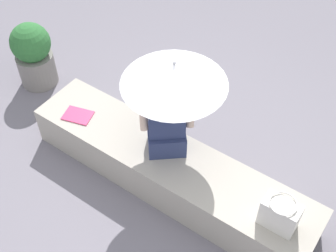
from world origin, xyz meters
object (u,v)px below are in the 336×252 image
at_px(person_seated, 167,119).
at_px(parasol, 174,74).
at_px(handbag_black, 280,214).
at_px(planter_far, 33,54).
at_px(magazine, 78,115).

relative_size(person_seated, parasol, 0.92).
xyz_separation_m(person_seated, parasol, (0.02, 0.08, 0.46)).
bearing_deg(handbag_black, person_seated, 172.66).
bearing_deg(planter_far, person_seated, -7.55).
bearing_deg(parasol, handbag_black, -11.22).
height_order(person_seated, planter_far, person_seated).
xyz_separation_m(person_seated, magazine, (-0.96, -0.17, -0.38)).
relative_size(handbag_black, magazine, 1.09).
height_order(handbag_black, magazine, handbag_black).
height_order(magazine, planter_far, planter_far).
bearing_deg(planter_far, magazine, -21.96).
xyz_separation_m(handbag_black, magazine, (-2.16, -0.02, -0.14)).
bearing_deg(magazine, parasol, -1.94).
height_order(person_seated, parasol, parasol).
bearing_deg(person_seated, parasol, 75.39).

